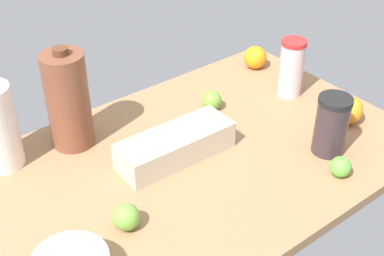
{
  "coord_description": "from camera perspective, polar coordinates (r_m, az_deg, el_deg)",
  "views": [
    {
      "loc": [
        -68.92,
        -87.54,
        90.23
      ],
      "look_at": [
        0.0,
        0.0,
        13.0
      ],
      "focal_mm": 50.0,
      "sensor_mm": 36.0,
      "label": 1
    }
  ],
  "objects": [
    {
      "name": "lime_far_back",
      "position": [
        1.6,
        2.13,
        2.94
      ],
      "size": [
        5.88,
        5.88,
        5.88
      ],
      "primitive_type": "sphere",
      "color": "#6EA937",
      "rests_on": "countertop"
    },
    {
      "name": "shaker_bottle",
      "position": [
        1.44,
        14.65,
        0.31
      ],
      "size": [
        8.9,
        8.9,
        16.6
      ],
      "color": "#372A2F",
      "rests_on": "countertop"
    },
    {
      "name": "lime_loose",
      "position": [
        1.4,
        15.56,
        -4.01
      ],
      "size": [
        5.41,
        5.41,
        5.41
      ],
      "primitive_type": "sphere",
      "color": "#61B83D",
      "rests_on": "countertop"
    },
    {
      "name": "orange_beside_bowl",
      "position": [
        1.84,
        6.75,
        7.48
      ],
      "size": [
        7.72,
        7.72,
        7.72
      ],
      "primitive_type": "sphere",
      "color": "orange",
      "rests_on": "countertop"
    },
    {
      "name": "lime_by_jug",
      "position": [
        1.22,
        -7.03,
        -9.4
      ],
      "size": [
        6.26,
        6.26,
        6.26
      ],
      "primitive_type": "sphere",
      "color": "#6FA83D",
      "rests_on": "countertop"
    },
    {
      "name": "orange_near_front",
      "position": [
        1.6,
        16.33,
        1.88
      ],
      "size": [
        8.34,
        8.34,
        8.34
      ],
      "primitive_type": "sphere",
      "color": "orange",
      "rests_on": "countertop"
    },
    {
      "name": "chocolate_milk_jug",
      "position": [
        1.44,
        -13.09,
        2.89
      ],
      "size": [
        11.38,
        11.38,
        28.68
      ],
      "color": "brown",
      "rests_on": "countertop"
    },
    {
      "name": "egg_carton",
      "position": [
        1.4,
        -1.77,
        -1.86
      ],
      "size": [
        31.91,
        12.3,
        7.53
      ],
      "primitive_type": "cube",
      "rotation": [
        0.0,
        0.0,
        -0.03
      ],
      "color": "beige",
      "rests_on": "countertop"
    },
    {
      "name": "tumbler_cup",
      "position": [
        1.67,
        10.56,
        6.34
      ],
      "size": [
        7.6,
        7.6,
        18.38
      ],
      "color": "beige",
      "rests_on": "countertop"
    },
    {
      "name": "countertop",
      "position": [
        1.42,
        0.0,
        -3.8
      ],
      "size": [
        120.0,
        76.0,
        3.0
      ],
      "primitive_type": "cube",
      "color": "#9A704B",
      "rests_on": "ground"
    }
  ]
}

